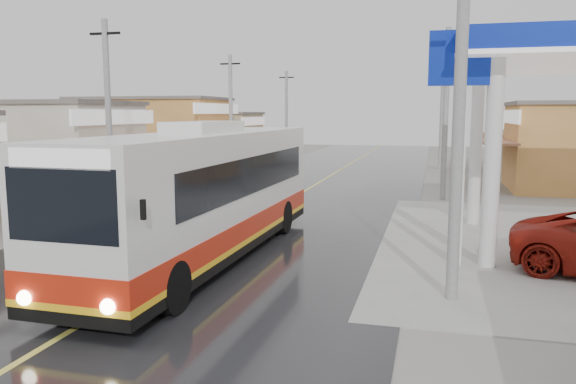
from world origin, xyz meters
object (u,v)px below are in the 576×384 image
object	(u,v)px
cyclist	(120,206)
tricycle_near	(109,187)
coach_bus	(207,194)
tricycle_far	(167,167)
second_bus	(237,155)
tyre_stack	(123,207)

from	to	relation	value
cyclist	tricycle_near	bearing A→B (deg)	135.94
coach_bus	tricycle_far	xyz separation A→B (m)	(-8.69, 14.86, -0.81)
coach_bus	second_bus	xyz separation A→B (m)	(-5.29, 17.30, -0.26)
coach_bus	tricycle_near	bearing A→B (deg)	138.18
tricycle_far	tyre_stack	xyz separation A→B (m)	(2.50, -8.98, -0.80)
tricycle_near	coach_bus	bearing A→B (deg)	-52.04
coach_bus	second_bus	size ratio (longest dim) A/B	1.37
tricycle_near	tricycle_far	xyz separation A→B (m)	(-1.21, 7.88, 0.15)
coach_bus	tricycle_far	world-z (taller)	coach_bus
coach_bus	tyre_stack	distance (m)	8.68
tyre_stack	cyclist	bearing A→B (deg)	-61.72
coach_bus	cyclist	bearing A→B (deg)	142.96
cyclist	tricycle_near	distance (m)	3.61
coach_bus	cyclist	world-z (taller)	coach_bus
tricycle_near	tricycle_far	world-z (taller)	tricycle_far
coach_bus	tricycle_near	size ratio (longest dim) A/B	5.99
tricycle_near	tyre_stack	bearing A→B (deg)	-49.63
second_bus	cyclist	distance (m)	13.19
tricycle_near	tyre_stack	world-z (taller)	tricycle_near
tricycle_near	tyre_stack	xyz separation A→B (m)	(1.29, -1.11, -0.65)
cyclist	tricycle_near	world-z (taller)	cyclist
cyclist	tricycle_far	distance (m)	11.26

